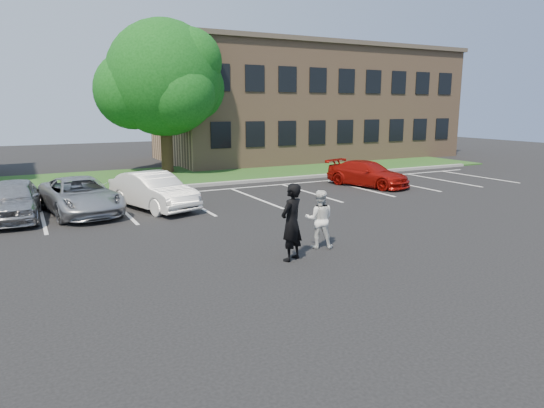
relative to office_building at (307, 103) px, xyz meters
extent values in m
plane|color=black|center=(-14.00, -21.99, -4.16)|extent=(90.00, 90.00, 0.00)
cube|color=gray|center=(-14.00, -9.99, -4.08)|extent=(40.00, 0.30, 0.15)
cube|color=#1A511B|center=(-14.00, -5.99, -4.12)|extent=(44.00, 8.00, 0.08)
cube|color=silver|center=(-19.60, -13.99, -4.15)|extent=(0.12, 5.20, 0.01)
cube|color=silver|center=(-16.80, -13.99, -4.15)|extent=(0.12, 5.20, 0.01)
cube|color=silver|center=(-14.00, -13.99, -4.15)|extent=(0.12, 5.20, 0.01)
cube|color=silver|center=(-11.20, -13.99, -4.15)|extent=(0.12, 5.20, 0.01)
cube|color=silver|center=(-8.40, -13.99, -4.15)|extent=(0.12, 5.20, 0.01)
cube|color=silver|center=(-5.60, -13.99, -4.15)|extent=(0.12, 5.20, 0.01)
cube|color=silver|center=(-2.80, -13.99, -4.15)|extent=(0.12, 5.20, 0.01)
cube|color=silver|center=(0.00, -13.99, -4.15)|extent=(0.12, 5.20, 0.01)
cube|color=silver|center=(2.80, -13.99, -4.15)|extent=(0.12, 5.20, 0.01)
cube|color=silver|center=(-12.60, -11.29, -4.15)|extent=(34.00, 0.12, 0.01)
cube|color=#8F6E51|center=(0.00, 0.01, -0.16)|extent=(22.00, 10.00, 8.00)
cube|color=#4D4438|center=(0.00, 0.01, 3.99)|extent=(22.40, 10.40, 0.30)
cube|color=black|center=(-9.20, -5.02, -1.96)|extent=(1.30, 0.06, 1.60)
cube|color=black|center=(-9.20, -5.02, 1.44)|extent=(1.30, 0.06, 1.60)
cube|color=black|center=(-6.90, -5.02, -1.96)|extent=(1.30, 0.06, 1.60)
cube|color=black|center=(-6.90, -5.02, 1.44)|extent=(1.30, 0.06, 1.60)
cube|color=black|center=(-4.60, -5.02, -1.96)|extent=(1.30, 0.06, 1.60)
cube|color=black|center=(-4.60, -5.02, 1.44)|extent=(1.30, 0.06, 1.60)
cube|color=black|center=(-2.30, -5.02, -1.96)|extent=(1.30, 0.06, 1.60)
cube|color=black|center=(-2.30, -5.02, 1.44)|extent=(1.30, 0.06, 1.60)
cube|color=black|center=(0.00, -5.02, -1.96)|extent=(1.30, 0.06, 1.60)
cube|color=black|center=(0.00, -5.02, 1.44)|extent=(1.30, 0.06, 1.60)
cube|color=black|center=(2.30, -5.02, -1.96)|extent=(1.30, 0.06, 1.60)
cube|color=black|center=(2.30, -5.02, 1.44)|extent=(1.30, 0.06, 1.60)
cube|color=black|center=(4.60, -5.02, -1.96)|extent=(1.30, 0.06, 1.60)
cube|color=black|center=(4.60, -5.02, 1.44)|extent=(1.30, 0.06, 1.60)
cube|color=black|center=(6.90, -5.02, -1.96)|extent=(1.30, 0.06, 1.60)
cube|color=black|center=(6.90, -5.02, 1.44)|extent=(1.30, 0.06, 1.60)
cube|color=black|center=(9.20, -5.02, -1.96)|extent=(1.30, 0.06, 1.60)
cube|color=black|center=(9.20, -5.02, 1.44)|extent=(1.30, 0.06, 1.60)
cylinder|color=black|center=(-12.39, -4.43, -2.56)|extent=(0.70, 0.70, 3.20)
sphere|color=#0C460F|center=(-12.39, -4.43, 1.34)|extent=(6.60, 6.60, 6.60)
sphere|color=#0C460F|center=(-10.79, -3.73, 0.84)|extent=(4.60, 4.60, 4.60)
sphere|color=#0C460F|center=(-14.09, -4.03, 0.64)|extent=(4.40, 4.40, 4.40)
sphere|color=#0C460F|center=(-11.99, -5.93, 0.44)|extent=(4.00, 4.00, 4.00)
sphere|color=#0C460F|center=(-12.99, -2.83, 1.64)|extent=(4.20, 4.20, 4.20)
sphere|color=#0C460F|center=(-11.19, -5.33, 2.24)|extent=(3.80, 3.80, 3.80)
imported|color=black|center=(-14.09, -22.25, -3.15)|extent=(0.87, 0.76, 2.01)
imported|color=white|center=(-12.83, -21.62, -3.34)|extent=(1.00, 0.93, 1.65)
imported|color=#9D9DA2|center=(-20.47, -13.84, -3.44)|extent=(1.98, 4.30, 1.43)
imported|color=#A4A6AC|center=(-18.27, -13.82, -3.49)|extent=(2.86, 5.08, 1.34)
imported|color=white|center=(-15.67, -14.24, -3.45)|extent=(2.78, 4.57, 1.42)
imported|color=#9C0F09|center=(-4.84, -13.70, -3.54)|extent=(3.00, 4.62, 1.25)
camera|label=1|loc=(-20.08, -32.71, -0.24)|focal=32.00mm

